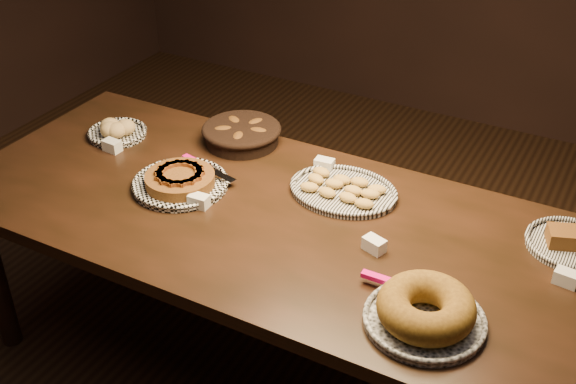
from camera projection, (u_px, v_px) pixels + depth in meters
The scene contains 9 objects.
ground at pixel (283, 373), 2.85m from camera, with size 5.00×5.00×0.00m, color black.
buffet_table at pixel (283, 234), 2.49m from camera, with size 2.40×1.00×0.75m.
apple_tart_plate at pixel (180, 181), 2.60m from camera, with size 0.35×0.35×0.07m.
madeleine_platter at pixel (343, 190), 2.56m from camera, with size 0.39×0.32×0.04m.
bundt_cake_plate at pixel (425, 311), 1.98m from camera, with size 0.40×0.35×0.11m.
croissant_basket at pixel (242, 133), 2.87m from camera, with size 0.33×0.33×0.08m.
bread_roll_plate at pixel (116, 130), 2.92m from camera, with size 0.24×0.24×0.08m.
loaf_plate at pixel (570, 242), 2.29m from camera, with size 0.28×0.28×0.06m.
tent_cards at pixel (302, 202), 2.49m from camera, with size 1.79×0.48×0.04m.
Camera 1 is at (0.98, -1.76, 2.14)m, focal length 45.00 mm.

